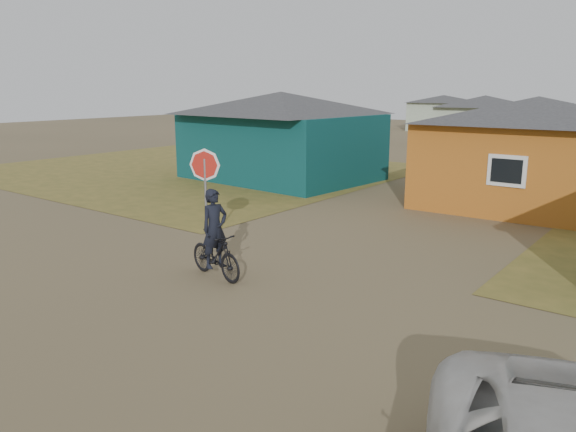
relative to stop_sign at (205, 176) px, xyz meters
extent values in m
plane|color=brown|center=(3.01, -3.25, -1.94)|extent=(120.00, 120.00, 0.00)
cube|color=olive|center=(-10.99, 9.75, -1.93)|extent=(20.00, 18.00, 0.00)
cube|color=#0A3739|center=(-5.49, 10.25, -0.44)|extent=(8.40, 6.54, 3.00)
pyramid|color=#353538|center=(-5.49, 10.25, 1.56)|extent=(8.93, 7.08, 1.00)
cube|color=#B2601B|center=(5.51, 10.75, -0.44)|extent=(7.21, 6.24, 3.00)
pyramid|color=#353538|center=(5.51, 10.75, 1.51)|extent=(7.72, 6.76, 0.90)
cube|color=silver|center=(5.51, 7.72, -0.29)|extent=(1.20, 0.06, 1.00)
cube|color=black|center=(5.51, 7.69, -0.29)|extent=(0.95, 0.04, 0.75)
cube|color=#A8B89E|center=(-2.99, 30.75, -0.54)|extent=(6.49, 5.60, 2.80)
pyramid|color=#353538|center=(-2.99, 30.75, 1.26)|extent=(7.04, 6.15, 0.80)
cube|color=#A8B89E|center=(-10.99, 42.75, -0.59)|extent=(5.75, 5.28, 2.70)
pyramid|color=#353538|center=(-10.99, 42.75, 1.11)|extent=(6.28, 5.81, 0.70)
cylinder|color=gray|center=(0.00, 0.00, -0.74)|extent=(0.07, 0.07, 2.38)
imported|color=black|center=(2.00, -1.70, -1.39)|extent=(1.87, 0.83, 1.08)
imported|color=black|center=(2.00, -1.70, -0.79)|extent=(0.54, 0.72, 1.78)
camera|label=1|loc=(10.66, -10.32, 2.31)|focal=35.00mm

